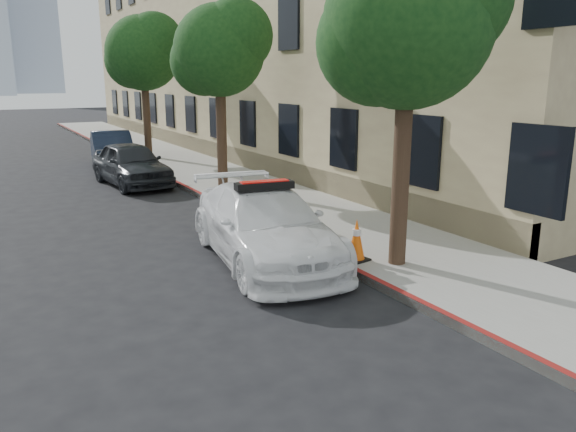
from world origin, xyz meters
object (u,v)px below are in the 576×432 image
(police_car, at_px, (265,225))
(traffic_cone, at_px, (356,240))
(parked_car_mid, at_px, (131,164))
(parked_car_far, at_px, (112,149))
(fire_hydrant, at_px, (289,209))

(police_car, distance_m, traffic_cone, 1.74)
(police_car, distance_m, parked_car_mid, 8.99)
(parked_car_far, distance_m, traffic_cone, 14.60)
(parked_car_far, relative_size, traffic_cone, 5.34)
(fire_hydrant, height_order, traffic_cone, traffic_cone)
(parked_car_mid, height_order, traffic_cone, parked_car_mid)
(parked_car_mid, height_order, fire_hydrant, parked_car_mid)
(parked_car_mid, height_order, parked_car_far, parked_car_mid)
(traffic_cone, bearing_deg, police_car, 136.14)
(fire_hydrant, bearing_deg, police_car, -154.05)
(police_car, relative_size, parked_car_far, 1.21)
(fire_hydrant, xyz_separation_m, traffic_cone, (-0.14, -2.74, 0.01))
(parked_car_mid, distance_m, traffic_cone, 10.30)
(parked_car_mid, bearing_deg, parked_car_far, 80.47)
(police_car, bearing_deg, parked_car_mid, 99.50)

